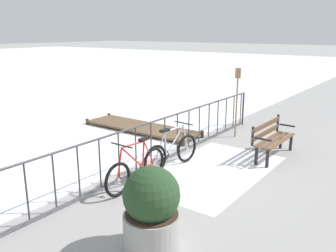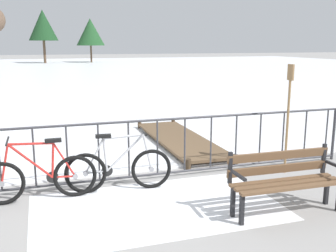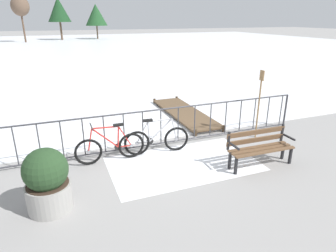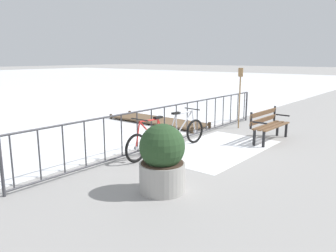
{
  "view_description": "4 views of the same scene",
  "coord_description": "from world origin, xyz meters",
  "px_view_note": "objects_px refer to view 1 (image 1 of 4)",
  "views": [
    {
      "loc": [
        -6.08,
        -4.74,
        2.96
      ],
      "look_at": [
        -0.09,
        -0.35,
        0.99
      ],
      "focal_mm": 38.13,
      "sensor_mm": 36.0,
      "label": 1
    },
    {
      "loc": [
        -1.12,
        -6.32,
        2.34
      ],
      "look_at": [
        1.06,
        0.32,
        0.86
      ],
      "focal_mm": 41.97,
      "sensor_mm": 36.0,
      "label": 2
    },
    {
      "loc": [
        -2.28,
        -7.01,
        3.35
      ],
      "look_at": [
        0.44,
        -0.05,
        0.57
      ],
      "focal_mm": 31.45,
      "sensor_mm": 36.0,
      "label": 3
    },
    {
      "loc": [
        -6.87,
        -5.51,
        2.32
      ],
      "look_at": [
        -0.2,
        -0.07,
        0.54
      ],
      "focal_mm": 35.82,
      "sensor_mm": 36.0,
      "label": 4
    }
  ],
  "objects_px": {
    "park_bench": "(272,136)",
    "oar_upright": "(237,98)",
    "bicycle_near_railing": "(172,152)",
    "bicycle_second": "(137,169)",
    "planter_with_shrub": "(152,209)"
  },
  "relations": [
    {
      "from": "park_bench",
      "to": "oar_upright",
      "type": "relative_size",
      "value": 0.81
    },
    {
      "from": "bicycle_near_railing",
      "to": "park_bench",
      "type": "bearing_deg",
      "value": -36.16
    },
    {
      "from": "bicycle_second",
      "to": "oar_upright",
      "type": "relative_size",
      "value": 0.86
    },
    {
      "from": "bicycle_near_railing",
      "to": "planter_with_shrub",
      "type": "distance_m",
      "value": 3.06
    },
    {
      "from": "bicycle_near_railing",
      "to": "oar_upright",
      "type": "distance_m",
      "value": 3.17
    },
    {
      "from": "bicycle_second",
      "to": "oar_upright",
      "type": "height_order",
      "value": "oar_upright"
    },
    {
      "from": "oar_upright",
      "to": "bicycle_second",
      "type": "bearing_deg",
      "value": 179.65
    },
    {
      "from": "oar_upright",
      "to": "bicycle_near_railing",
      "type": "bearing_deg",
      "value": 178.97
    },
    {
      "from": "planter_with_shrub",
      "to": "oar_upright",
      "type": "distance_m",
      "value": 5.92
    },
    {
      "from": "bicycle_second",
      "to": "oar_upright",
      "type": "xyz_separation_m",
      "value": [
        4.28,
        -0.03,
        0.77
      ]
    },
    {
      "from": "bicycle_near_railing",
      "to": "bicycle_second",
      "type": "height_order",
      "value": "same"
    },
    {
      "from": "bicycle_second",
      "to": "oar_upright",
      "type": "bearing_deg",
      "value": -0.35
    },
    {
      "from": "bicycle_second",
      "to": "park_bench",
      "type": "distance_m",
      "value": 3.57
    },
    {
      "from": "bicycle_second",
      "to": "planter_with_shrub",
      "type": "xyz_separation_m",
      "value": [
        -1.42,
        -1.52,
        0.22
      ]
    },
    {
      "from": "bicycle_near_railing",
      "to": "oar_upright",
      "type": "relative_size",
      "value": 0.86
    }
  ]
}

